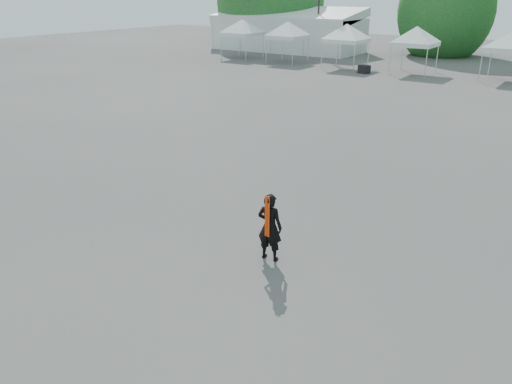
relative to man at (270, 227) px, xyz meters
The scene contains 10 objects.
ground 1.94m from the man, 83.99° to the left, with size 120.00×120.00×0.00m, color #474442.
marquee 42.76m from the man, 120.69° to the left, with size 15.00×6.25×4.23m.
tree_far_w 47.55m from the man, 123.00° to the left, with size 4.80×4.80×7.30m.
tree_mid_w 42.59m from the man, 100.60° to the left, with size 4.16×4.16×6.33m.
tent_a 36.87m from the man, 126.90° to the left, with size 4.14×4.14×3.88m.
tent_b 33.84m from the man, 120.50° to the left, with size 3.92×3.92×3.88m.
tent_c 31.26m from the man, 112.02° to the left, with size 4.16×4.16×3.88m.
tent_d 29.94m from the man, 102.24° to the left, with size 4.01×4.01×3.88m.
man is the anchor object (origin of this frame).
crate_west 28.66m from the man, 108.88° to the left, with size 0.77×0.60×0.60m, color black.
Camera 1 is at (5.24, -10.19, 5.70)m, focal length 35.00 mm.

